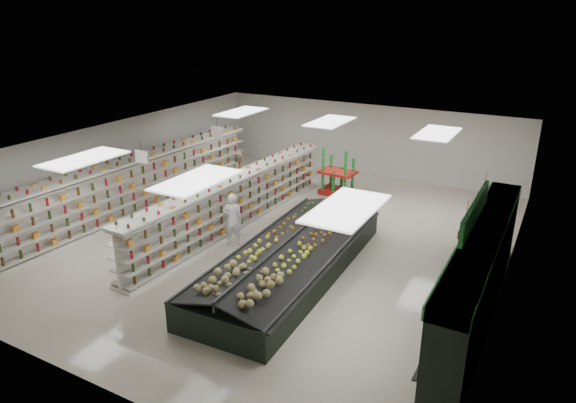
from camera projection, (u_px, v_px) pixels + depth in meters
The scene contains 16 objects.
floor at pixel (278, 237), 17.10m from camera, with size 16.00×16.00×0.00m, color beige.
ceiling at pixel (277, 144), 15.97m from camera, with size 14.00×16.00×0.02m, color white.
wall_back at pixel (366, 140), 23.10m from camera, with size 14.00×0.02×3.20m, color silver.
wall_front at pixel (73, 313), 9.97m from camera, with size 14.00×0.02×3.20m, color silver.
wall_left at pixel (120, 163), 19.68m from camera, with size 0.02×16.00×3.20m, color silver.
wall_right at pixel (510, 235), 13.39m from camera, with size 0.02×16.00×3.20m, color silver.
produce_wall_case at pixel (479, 267), 12.49m from camera, with size 0.93×8.00×2.20m.
aisle_sign_near at pixel (142, 157), 16.20m from camera, with size 0.52×0.06×0.75m.
aisle_sign_far at pixel (217, 132), 19.48m from camera, with size 0.52×0.06×0.75m.
hortifruti_banner at pixel (475, 211), 12.13m from camera, with size 0.12×3.20×0.95m.
gondola_left at pixel (140, 186), 19.07m from camera, with size 1.48×11.95×2.07m.
gondola_center at pixel (236, 204), 17.65m from camera, with size 1.22×10.53×1.82m.
produce_island at pixel (291, 257), 14.56m from camera, with size 3.07×7.83×1.16m.
soda_endcap at pixel (338, 174), 20.74m from camera, with size 1.47×1.07×1.79m.
shopper_main at pixel (233, 219), 16.29m from camera, with size 0.64×0.42×1.74m, color white.
shopper_background at pixel (240, 169), 21.82m from camera, with size 0.72×0.44×1.47m, color tan.
Camera 1 is at (7.78, -13.50, 7.14)m, focal length 32.00 mm.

